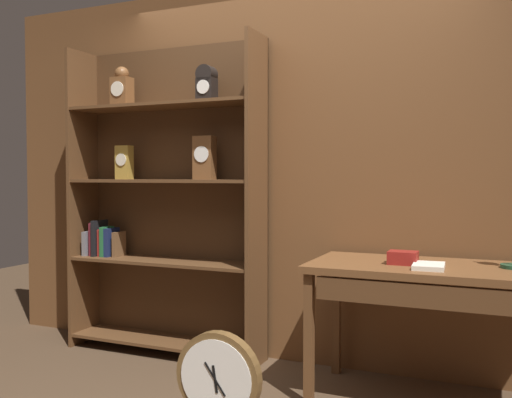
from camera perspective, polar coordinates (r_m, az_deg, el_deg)
The scene contains 6 objects.
back_wood_panel at distance 3.81m, azimuth 4.08°, elevation 2.83°, with size 4.80×0.05×2.60m, color brown.
bookshelf at distance 4.07m, azimuth -9.29°, elevation -0.11°, with size 1.46×0.34×2.20m.
workbench at distance 3.22m, azimuth 18.04°, elevation -8.05°, with size 1.40×0.67×0.78m.
toolbox_small at distance 3.22m, azimuth 14.74°, elevation -5.81°, with size 0.16×0.12×0.07m, color maroon.
open_repair_manual at distance 3.12m, azimuth 17.18°, elevation -6.54°, with size 0.16×0.22×0.03m, color silver.
round_clock_large at distance 2.93m, azimuth -3.77°, elevation -17.91°, with size 0.45×0.11×0.49m.
Camera 1 is at (1.27, -2.32, 1.26)m, focal length 39.27 mm.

